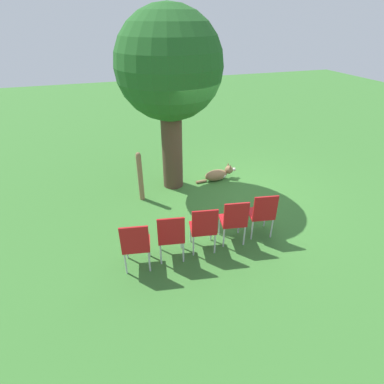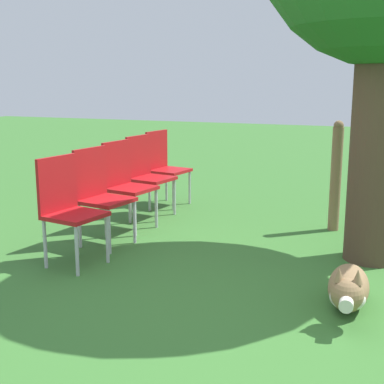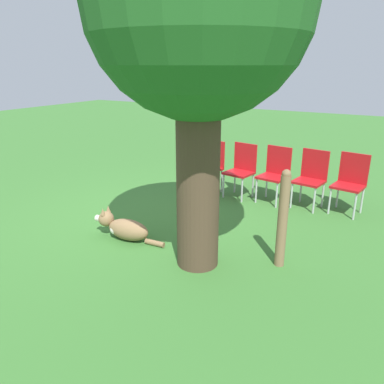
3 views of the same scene
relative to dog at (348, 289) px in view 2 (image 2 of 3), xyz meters
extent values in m
plane|color=#38702D|center=(-0.65, 0.05, -0.15)|extent=(30.00, 30.00, 0.00)
cylinder|color=#4C3828|center=(0.09, 1.18, 0.93)|extent=(0.48, 0.48, 2.17)
ellipsoid|color=olive|center=(0.00, 0.07, -0.01)|extent=(0.31, 0.62, 0.28)
ellipsoid|color=silver|center=(0.01, -0.09, -0.03)|extent=(0.25, 0.22, 0.17)
sphere|color=olive|center=(0.02, -0.29, 0.08)|extent=(0.22, 0.22, 0.21)
cylinder|color=silver|center=(0.02, -0.41, 0.06)|extent=(0.09, 0.10, 0.09)
cone|color=olive|center=(0.07, -0.28, 0.20)|extent=(0.07, 0.07, 0.09)
cone|color=olive|center=(-0.04, -0.29, 0.20)|extent=(0.07, 0.07, 0.09)
cylinder|color=olive|center=(-0.03, 0.48, -0.12)|extent=(0.09, 0.28, 0.07)
cylinder|color=#846647|center=(-0.34, 2.03, 0.39)|extent=(0.11, 0.11, 1.09)
sphere|color=#846647|center=(-0.34, 2.03, 0.96)|extent=(0.10, 0.10, 0.10)
cube|color=#B21419|center=(-2.26, 0.09, 0.29)|extent=(0.49, 0.51, 0.04)
cube|color=#B21419|center=(-2.45, 0.13, 0.55)|extent=(0.11, 0.44, 0.48)
cylinder|color=#B7B7BC|center=(-2.05, 0.25, 0.06)|extent=(0.03, 0.03, 0.42)
cylinder|color=#B7B7BC|center=(-2.12, -0.12, 0.06)|extent=(0.03, 0.03, 0.42)
cylinder|color=#B7B7BC|center=(-2.41, 0.31, 0.06)|extent=(0.03, 0.03, 0.42)
cylinder|color=#B7B7BC|center=(-2.47, -0.06, 0.06)|extent=(0.03, 0.03, 0.42)
cube|color=#B21419|center=(-2.30, 0.68, 0.29)|extent=(0.49, 0.51, 0.04)
cube|color=#B21419|center=(-2.49, 0.72, 0.55)|extent=(0.11, 0.44, 0.48)
cylinder|color=#B7B7BC|center=(-2.09, 0.84, 0.06)|extent=(0.03, 0.03, 0.42)
cylinder|color=#B7B7BC|center=(-2.16, 0.47, 0.06)|extent=(0.03, 0.03, 0.42)
cylinder|color=#B7B7BC|center=(-2.45, 0.90, 0.06)|extent=(0.03, 0.03, 0.42)
cylinder|color=#B7B7BC|center=(-2.51, 0.53, 0.06)|extent=(0.03, 0.03, 0.42)
cube|color=#B21419|center=(-2.34, 1.27, 0.29)|extent=(0.49, 0.51, 0.04)
cube|color=#B21419|center=(-2.53, 1.30, 0.55)|extent=(0.11, 0.44, 0.48)
cylinder|color=#B7B7BC|center=(-2.13, 1.43, 0.06)|extent=(0.03, 0.03, 0.42)
cylinder|color=#B7B7BC|center=(-2.20, 1.05, 0.06)|extent=(0.03, 0.03, 0.42)
cylinder|color=#B7B7BC|center=(-2.49, 1.49, 0.06)|extent=(0.03, 0.03, 0.42)
cylinder|color=#B7B7BC|center=(-2.55, 1.12, 0.06)|extent=(0.03, 0.03, 0.42)
cube|color=#B21419|center=(-2.38, 1.86, 0.29)|extent=(0.49, 0.51, 0.04)
cube|color=#B21419|center=(-2.57, 1.89, 0.55)|extent=(0.11, 0.44, 0.48)
cylinder|color=#B7B7BC|center=(-2.17, 2.02, 0.06)|extent=(0.03, 0.03, 0.42)
cylinder|color=#B7B7BC|center=(-2.24, 1.64, 0.06)|extent=(0.03, 0.03, 0.42)
cylinder|color=#B7B7BC|center=(-2.53, 2.08, 0.06)|extent=(0.03, 0.03, 0.42)
cylinder|color=#B7B7BC|center=(-2.59, 1.70, 0.06)|extent=(0.03, 0.03, 0.42)
cube|color=#B21419|center=(-2.42, 2.45, 0.29)|extent=(0.49, 0.51, 0.04)
cube|color=#B21419|center=(-2.61, 2.48, 0.55)|extent=(0.11, 0.44, 0.48)
cylinder|color=#B7B7BC|center=(-2.21, 2.61, 0.06)|extent=(0.03, 0.03, 0.42)
cylinder|color=#B7B7BC|center=(-2.28, 2.23, 0.06)|extent=(0.03, 0.03, 0.42)
cylinder|color=#B7B7BC|center=(-2.57, 2.67, 0.06)|extent=(0.03, 0.03, 0.42)
cylinder|color=#B7B7BC|center=(-2.63, 2.29, 0.06)|extent=(0.03, 0.03, 0.42)
camera|label=1|loc=(-6.29, 2.73, 3.51)|focal=28.00mm
camera|label=2|loc=(0.26, -3.63, 1.43)|focal=50.00mm
camera|label=3|loc=(3.54, 3.06, 2.08)|focal=35.00mm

